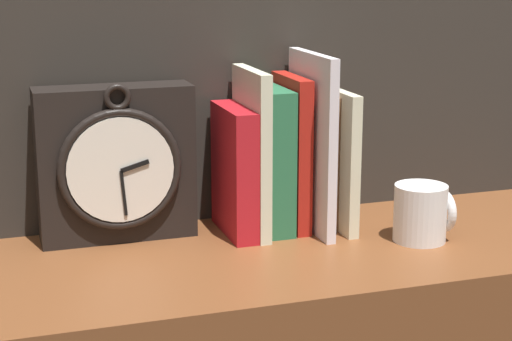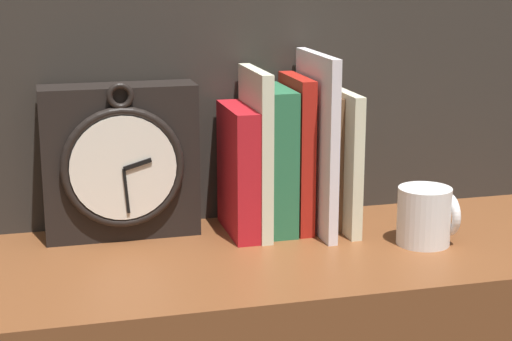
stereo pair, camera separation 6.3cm
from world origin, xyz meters
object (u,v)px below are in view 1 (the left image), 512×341
(mug, at_px, (422,213))
(book_slot1_cream, at_px, (252,152))
(book_slot3_red, at_px, (291,152))
(book_slot6_cream, at_px, (335,158))
(book_slot5_brown, at_px, (319,158))
(book_slot0_red, at_px, (234,171))
(book_slot4_white, at_px, (312,142))
(book_slot2_green, at_px, (270,159))
(clock, at_px, (116,164))

(mug, bearing_deg, book_slot1_cream, 152.17)
(book_slot3_red, relative_size, book_slot6_cream, 1.10)
(book_slot5_brown, bearing_deg, book_slot0_red, -175.59)
(book_slot1_cream, bearing_deg, book_slot4_white, -7.94)
(book_slot3_red, height_order, mug, book_slot3_red)
(book_slot6_cream, bearing_deg, book_slot5_brown, 133.35)
(book_slot1_cream, bearing_deg, book_slot0_red, 177.28)
(mug, bearing_deg, book_slot3_red, 141.25)
(book_slot3_red, relative_size, book_slot4_white, 0.87)
(book_slot1_cream, height_order, book_slot4_white, book_slot4_white)
(book_slot0_red, distance_m, book_slot2_green, 0.06)
(book_slot3_red, xyz_separation_m, mug, (0.15, -0.12, -0.07))
(book_slot2_green, xyz_separation_m, mug, (0.18, -0.12, -0.06))
(book_slot0_red, xyz_separation_m, book_slot1_cream, (0.03, -0.00, 0.03))
(book_slot3_red, bearing_deg, book_slot1_cream, -172.79)
(book_slot1_cream, xyz_separation_m, book_slot3_red, (0.06, 0.01, -0.01))
(book_slot2_green, height_order, book_slot6_cream, book_slot2_green)
(clock, xyz_separation_m, book_slot0_red, (0.16, -0.03, -0.02))
(clock, height_order, book_slot1_cream, book_slot1_cream)
(book_slot6_cream, bearing_deg, mug, -50.15)
(book_slot2_green, xyz_separation_m, book_slot4_white, (0.06, -0.02, 0.02))
(book_slot3_red, bearing_deg, book_slot5_brown, 4.57)
(book_slot4_white, relative_size, mug, 3.20)
(book_slot4_white, bearing_deg, book_slot3_red, 139.44)
(book_slot1_cream, height_order, book_slot3_red, book_slot1_cream)
(book_slot5_brown, bearing_deg, clock, 176.61)
(book_slot1_cream, distance_m, book_slot5_brown, 0.11)
(book_slot3_red, xyz_separation_m, book_slot4_white, (0.02, -0.02, 0.02))
(book_slot1_cream, distance_m, book_slot3_red, 0.06)
(book_slot0_red, xyz_separation_m, book_slot6_cream, (0.15, -0.01, 0.01))
(book_slot1_cream, relative_size, book_slot6_cream, 1.16)
(book_slot5_brown, relative_size, book_slot6_cream, 0.96)
(book_slot0_red, bearing_deg, book_slot1_cream, -2.72)
(clock, bearing_deg, book_slot2_green, -5.77)
(book_slot1_cream, height_order, book_slot2_green, book_slot1_cream)
(book_slot0_red, bearing_deg, book_slot6_cream, -3.12)
(book_slot3_red, distance_m, book_slot6_cream, 0.06)
(book_slot2_green, bearing_deg, mug, -33.22)
(book_slot0_red, height_order, book_slot2_green, book_slot2_green)
(book_slot5_brown, distance_m, mug, 0.17)
(book_slot2_green, height_order, book_slot4_white, book_slot4_white)
(book_slot4_white, distance_m, book_slot5_brown, 0.04)
(book_slot6_cream, bearing_deg, book_slot2_green, 171.60)
(book_slot0_red, bearing_deg, mug, -25.45)
(book_slot6_cream, bearing_deg, book_slot3_red, 166.45)
(book_slot1_cream, relative_size, book_slot2_green, 1.13)
(book_slot0_red, bearing_deg, clock, 170.23)
(book_slot2_green, height_order, book_slot5_brown, book_slot2_green)
(book_slot2_green, xyz_separation_m, book_slot6_cream, (0.09, -0.01, -0.00))
(book_slot0_red, relative_size, book_slot5_brown, 0.94)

